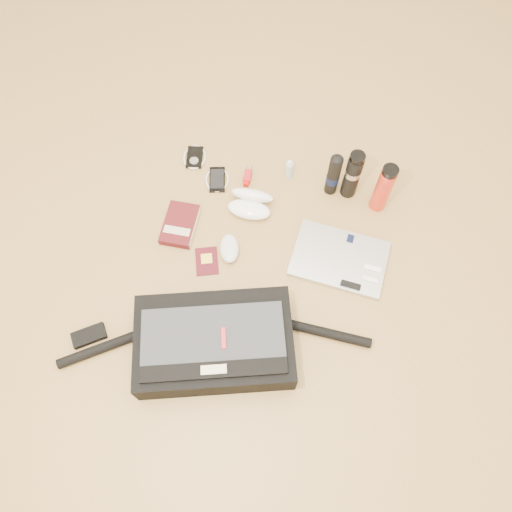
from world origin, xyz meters
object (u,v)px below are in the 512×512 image
Objects in this scene: book at (180,225)px; thermos_black at (352,175)px; thermos_red at (383,188)px; laptop at (340,259)px; messenger_bag at (214,343)px.

thermos_black reaches higher than book.
thermos_black is 0.13m from thermos_red.
thermos_red is at bearing 72.94° from laptop.
laptop is at bearing -106.92° from thermos_red.
thermos_red is (0.08, 0.28, 0.11)m from laptop.
laptop is at bearing -82.84° from thermos_black.
book is 0.77m from thermos_red.
messenger_bag is 5.16× the size of book.
laptop is 0.31m from thermos_red.
book is (-0.28, 0.41, -0.05)m from messenger_bag.
thermos_black reaches higher than messenger_bag.
thermos_red is at bearing 39.17° from messenger_bag.
laptop and book have the same top height.
thermos_red is at bearing 18.49° from book.
messenger_bag is 0.84m from thermos_red.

